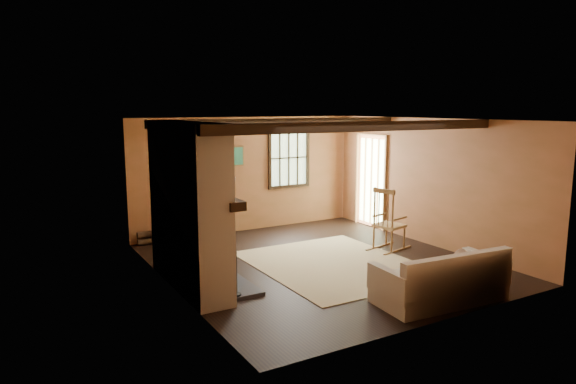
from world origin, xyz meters
TOP-DOWN VIEW (x-y plane):
  - ground at (0.00, 0.00)m, footprint 5.50×5.50m
  - room_envelope at (0.22, 0.26)m, footprint 5.02×5.52m
  - fireplace at (-2.23, -0.00)m, footprint 1.02×2.30m
  - rug at (0.20, -0.20)m, footprint 2.50×3.00m
  - rocking_chair at (1.56, 0.05)m, footprint 0.92×0.63m
  - sofa at (0.49, -2.29)m, footprint 1.86×0.93m
  - firewood_pile at (-2.01, 2.60)m, footprint 0.73×0.13m
  - laundry_basket at (-0.84, 2.49)m, footprint 0.50×0.38m
  - basket_pillow at (-0.84, 2.49)m, footprint 0.47×0.42m
  - armchair at (-1.50, 1.92)m, footprint 1.08×1.07m

SIDE VIEW (x-z plane):
  - ground at x=0.00m, z-range 0.00..0.00m
  - rug at x=0.20m, z-range 0.00..0.01m
  - firewood_pile at x=-2.01m, z-range 0.00..0.27m
  - laundry_basket at x=-0.84m, z-range 0.00..0.30m
  - sofa at x=0.49m, z-range -0.10..0.63m
  - armchair at x=-1.50m, z-range 0.00..0.76m
  - basket_pillow at x=-0.84m, z-range 0.30..0.50m
  - rocking_chair at x=1.56m, z-range -0.09..1.07m
  - fireplace at x=-2.23m, z-range -0.10..2.30m
  - room_envelope at x=0.22m, z-range 0.41..2.85m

